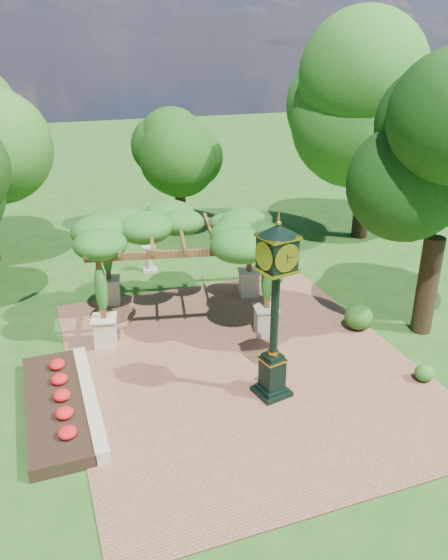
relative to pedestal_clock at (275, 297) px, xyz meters
name	(u,v)px	position (x,y,z in m)	size (l,w,h in m)	color
ground	(253,382)	(-0.23, 0.75, -3.01)	(120.00, 120.00, 0.00)	#1E4714
brick_plaza	(241,364)	(-0.23, 1.75, -2.99)	(10.00, 12.00, 0.04)	brown
border_wall	(90,399)	(-4.83, 1.25, -2.81)	(0.35, 5.00, 0.40)	#C6B793
flower_bed	(55,406)	(-5.73, 1.25, -2.83)	(1.50, 5.00, 0.36)	red
pedestal_clock	(275,297)	(0.00, 0.00, 0.00)	(1.16, 1.16, 5.04)	black
pergola	(181,235)	(-1.02, 5.26, 0.14)	(6.76, 4.99, 3.84)	beige
sundial	(149,260)	(-1.17, 10.05, -2.53)	(0.65, 0.65, 1.10)	#999991
shrub_front	(424,373)	(4.41, -0.92, -2.72)	(0.55, 0.55, 0.50)	#28601B
shrub_mid	(358,317)	(4.35, 2.45, -2.53)	(0.97, 0.97, 0.87)	#225317
shrub_back	(276,275)	(3.34, 6.94, -2.66)	(0.70, 0.70, 0.63)	#23631C
tree_north	(179,157)	(1.60, 14.85, 0.84)	(3.76, 3.76, 5.60)	#342414
tree_east_far	(373,96)	(9.86, 10.90, 3.78)	(5.82, 5.82, 9.87)	black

